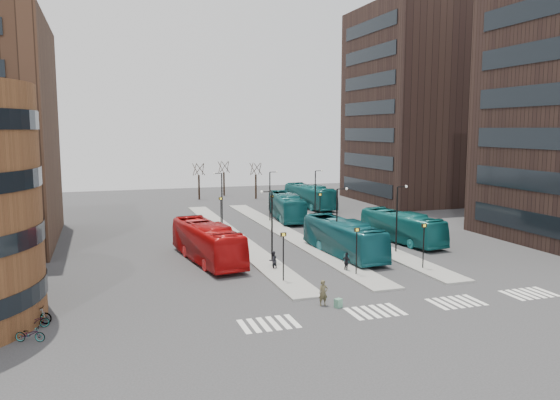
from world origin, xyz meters
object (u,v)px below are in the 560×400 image
object	(u,v)px
red_bus	(207,242)
bicycle_mid	(36,315)
teal_bus_a	(343,237)
traveller	(323,293)
suitcase	(338,303)
bicycle_far	(34,322)
teal_bus_d	(310,196)
bicycle_near	(30,334)
commuter_b	(347,262)
commuter_c	(361,257)
commuter_a	(273,260)
teal_bus_b	(286,207)
teal_bus_c	(402,227)

from	to	relation	value
red_bus	bicycle_mid	distance (m)	17.43
teal_bus_a	traveller	size ratio (longest dim) A/B	6.96
suitcase	bicycle_far	bearing A→B (deg)	149.28
red_bus	teal_bus_d	xyz separation A→B (m)	(20.24, 27.47, -0.02)
traveller	bicycle_near	xyz separation A→B (m)	(-17.35, -0.67, -0.42)
commuter_b	bicycle_far	world-z (taller)	commuter_b
bicycle_near	bicycle_far	bearing A→B (deg)	19.56
suitcase	commuter_b	xyz separation A→B (m)	(4.29, 7.90, 0.49)
commuter_b	commuter_c	xyz separation A→B (m)	(1.99, 1.33, 0.00)
teal_bus_a	bicycle_mid	bearing A→B (deg)	-160.03
traveller	bicycle_far	size ratio (longest dim) A/B	1.03
commuter_a	commuter_b	distance (m)	5.94
traveller	bicycle_mid	bearing A→B (deg)	170.70
teal_bus_a	commuter_a	bearing A→B (deg)	-162.17
commuter_c	bicycle_far	world-z (taller)	commuter_c
suitcase	commuter_b	size ratio (longest dim) A/B	0.37
suitcase	commuter_a	bearing A→B (deg)	71.77
teal_bus_a	teal_bus_b	world-z (taller)	teal_bus_b
suitcase	commuter_a	xyz separation A→B (m)	(-1.12, 10.36, 0.48)
bicycle_near	commuter_b	bearing A→B (deg)	-51.02
teal_bus_b	teal_bus_d	xyz separation A→B (m)	(6.60, 8.83, 0.02)
teal_bus_b	bicycle_near	world-z (taller)	teal_bus_b
traveller	commuter_c	distance (m)	11.08
teal_bus_c	commuter_b	distance (m)	13.59
red_bus	teal_bus_a	bearing A→B (deg)	-15.84
teal_bus_d	commuter_c	world-z (taller)	teal_bus_d
commuter_a	bicycle_mid	distance (m)	18.61
commuter_b	bicycle_far	distance (m)	23.16
teal_bus_c	traveller	bearing A→B (deg)	-140.76
bicycle_mid	teal_bus_a	bearing A→B (deg)	-50.56
commuter_c	bicycle_far	bearing A→B (deg)	-68.14
red_bus	teal_bus_d	bearing A→B (deg)	45.45
teal_bus_d	teal_bus_b	bearing A→B (deg)	-132.09
teal_bus_d	commuter_c	bearing A→B (deg)	-109.39
teal_bus_a	bicycle_near	xyz separation A→B (m)	(-24.57, -13.27, -1.21)
teal_bus_b	commuter_c	world-z (taller)	teal_bus_b
suitcase	teal_bus_b	distance (m)	34.50
commuter_a	teal_bus_a	bearing A→B (deg)	179.87
teal_bus_a	bicycle_far	world-z (taller)	teal_bus_a
commuter_b	commuter_a	bearing A→B (deg)	48.34
traveller	bicycle_near	size ratio (longest dim) A/B	1.04
commuter_b	suitcase	bearing A→B (deg)	134.29
commuter_b	bicycle_near	xyz separation A→B (m)	(-22.40, -7.90, -0.36)
suitcase	bicycle_near	xyz separation A→B (m)	(-18.11, -0.00, 0.14)
commuter_c	bicycle_mid	bearing A→B (deg)	-69.79
suitcase	teal_bus_b	bearing A→B (deg)	52.21
teal_bus_c	teal_bus_a	bearing A→B (deg)	-163.81
teal_bus_b	commuter_a	bearing A→B (deg)	-103.15
teal_bus_d	commuter_b	xyz separation A→B (m)	(-10.29, -34.47, -0.89)
bicycle_near	bicycle_far	world-z (taller)	bicycle_far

